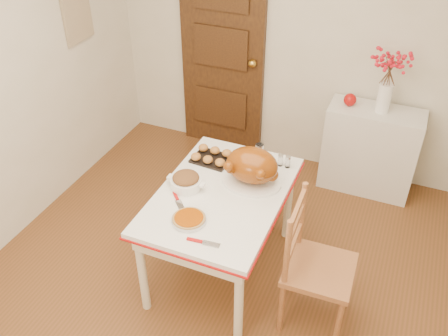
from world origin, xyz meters
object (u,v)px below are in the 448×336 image
at_px(sideboard, 370,150).
at_px(kitchen_table, 221,233).
at_px(chair_oak, 320,267).
at_px(turkey_platter, 252,167).
at_px(pumpkin_pie, 189,219).

relative_size(sideboard, kitchen_table, 0.65).
distance_m(sideboard, chair_oak, 1.67).
bearing_deg(turkey_platter, pumpkin_pie, -119.22).
xyz_separation_m(kitchen_table, turkey_platter, (0.15, 0.19, 0.52)).
bearing_deg(kitchen_table, sideboard, 60.69).
relative_size(sideboard, turkey_platter, 1.89).
relative_size(kitchen_table, turkey_platter, 2.91).
bearing_deg(pumpkin_pie, chair_oak, 12.24).
bearing_deg(turkey_platter, kitchen_table, -134.85).
bearing_deg(pumpkin_pie, turkey_platter, 67.10).
xyz_separation_m(sideboard, kitchen_table, (-0.84, -1.49, -0.03)).
height_order(sideboard, kitchen_table, sideboard).
distance_m(kitchen_table, turkey_platter, 0.57).
relative_size(kitchen_table, pumpkin_pie, 5.62).
bearing_deg(kitchen_table, pumpkin_pie, -102.36).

